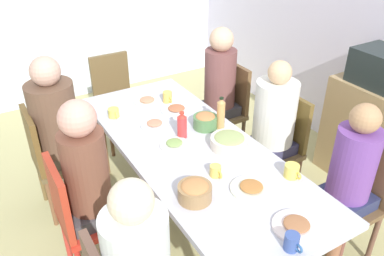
# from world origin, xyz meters

# --- Properties ---
(ground_plane) EXTENTS (6.55, 6.55, 0.00)m
(ground_plane) POSITION_xyz_m (0.00, 0.00, 0.00)
(ground_plane) COLOR tan
(dining_table) EXTENTS (2.20, 0.85, 0.74)m
(dining_table) POSITION_xyz_m (0.00, 0.00, 0.66)
(dining_table) COLOR #B9BBC6
(dining_table) RESTS_ON ground_plane
(chair_0) EXTENTS (0.40, 0.40, 0.90)m
(chair_0) POSITION_xyz_m (0.73, 0.81, 0.51)
(chair_0) COLOR brown
(chair_0) RESTS_ON ground_plane
(person_0) EXTENTS (0.30, 0.30, 1.20)m
(person_0) POSITION_xyz_m (0.73, 0.71, 0.70)
(person_0) COLOR #322C45
(person_0) RESTS_ON ground_plane
(chair_1) EXTENTS (0.40, 0.40, 0.90)m
(chair_1) POSITION_xyz_m (0.00, 0.81, 0.51)
(chair_1) COLOR brown
(chair_1) RESTS_ON ground_plane
(person_1) EXTENTS (0.32, 0.32, 1.21)m
(person_1) POSITION_xyz_m (-0.00, 0.72, 0.73)
(person_1) COLOR #373548
(person_1) RESTS_ON ground_plane
(chair_3) EXTENTS (0.40, 0.40, 0.90)m
(chair_3) POSITION_xyz_m (-0.73, 0.81, 0.51)
(chair_3) COLOR brown
(chair_3) RESTS_ON ground_plane
(person_3) EXTENTS (0.30, 0.30, 1.27)m
(person_3) POSITION_xyz_m (-0.73, 0.72, 0.75)
(person_3) COLOR #3C3E3C
(person_3) RESTS_ON ground_plane
(chair_4) EXTENTS (0.40, 0.40, 0.90)m
(chair_4) POSITION_xyz_m (-0.73, -0.81, 0.51)
(chair_4) COLOR brown
(chair_4) RESTS_ON ground_plane
(person_4) EXTENTS (0.34, 0.34, 1.29)m
(person_4) POSITION_xyz_m (-0.73, -0.72, 0.77)
(person_4) COLOR brown
(person_4) RESTS_ON ground_plane
(chair_5) EXTENTS (0.40, 0.40, 0.90)m
(chair_5) POSITION_xyz_m (-1.48, 0.00, 0.51)
(chair_5) COLOR brown
(chair_5) RESTS_ON ground_plane
(chair_6) EXTENTS (0.40, 0.40, 0.90)m
(chair_6) POSITION_xyz_m (0.00, -0.81, 0.51)
(chair_6) COLOR red
(chair_6) RESTS_ON ground_plane
(person_6) EXTENTS (0.30, 0.30, 1.27)m
(person_6) POSITION_xyz_m (0.00, -0.71, 0.75)
(person_6) COLOR #41433F
(person_6) RESTS_ON ground_plane
(plate_0) EXTENTS (0.20, 0.20, 0.04)m
(plate_0) POSITION_xyz_m (-0.07, -0.10, 0.75)
(plate_0) COLOR white
(plate_0) RESTS_ON dining_table
(plate_1) EXTENTS (0.25, 0.25, 0.04)m
(plate_1) POSITION_xyz_m (0.56, 0.06, 0.75)
(plate_1) COLOR silver
(plate_1) RESTS_ON dining_table
(plate_2) EXTENTS (0.22, 0.22, 0.04)m
(plate_2) POSITION_xyz_m (-0.76, 0.02, 0.75)
(plate_2) COLOR silver
(plate_2) RESTS_ON dining_table
(plate_3) EXTENTS (0.21, 0.21, 0.04)m
(plate_3) POSITION_xyz_m (-0.39, -0.09, 0.75)
(plate_3) COLOR silver
(plate_3) RESTS_ON dining_table
(plate_4) EXTENTS (0.25, 0.25, 0.04)m
(plate_4) POSITION_xyz_m (0.92, 0.08, 0.75)
(plate_4) COLOR white
(plate_4) RESTS_ON dining_table
(plate_5) EXTENTS (0.24, 0.24, 0.04)m
(plate_5) POSITION_xyz_m (-0.51, 0.16, 0.75)
(plate_5) COLOR white
(plate_5) RESTS_ON dining_table
(bowl_0) EXTENTS (0.19, 0.19, 0.11)m
(bowl_0) POSITION_xyz_m (0.46, -0.26, 0.79)
(bowl_0) COLOR olive
(bowl_0) RESTS_ON dining_table
(bowl_1) EXTENTS (0.18, 0.18, 0.11)m
(bowl_1) POSITION_xyz_m (-0.18, 0.22, 0.79)
(bowl_1) COLOR #4D7B47
(bowl_1) RESTS_ON dining_table
(bowl_2) EXTENTS (0.25, 0.25, 0.10)m
(bowl_2) POSITION_xyz_m (0.13, 0.21, 0.79)
(bowl_2) COLOR beige
(bowl_2) RESTS_ON dining_table
(cup_0) EXTENTS (0.11, 0.07, 0.07)m
(cup_0) POSITION_xyz_m (0.35, -0.04, 0.77)
(cup_0) COLOR #E5C555
(cup_0) RESTS_ON dining_table
(cup_1) EXTENTS (0.11, 0.07, 0.09)m
(cup_1) POSITION_xyz_m (1.02, -0.05, 0.78)
(cup_1) COLOR #385198
(cup_1) RESTS_ON dining_table
(cup_2) EXTENTS (0.12, 0.08, 0.07)m
(cup_2) POSITION_xyz_m (-0.67, -0.30, 0.77)
(cup_2) COLOR #DCCF55
(cup_2) RESTS_ON dining_table
(cup_3) EXTENTS (0.11, 0.08, 0.09)m
(cup_3) POSITION_xyz_m (-0.68, 0.17, 0.78)
(cup_3) COLOR #E7BD53
(cup_3) RESTS_ON dining_table
(cup_4) EXTENTS (0.13, 0.09, 0.08)m
(cup_4) POSITION_xyz_m (0.59, 0.35, 0.78)
(cup_4) COLOR #DEC953
(cup_4) RESTS_ON dining_table
(bottle_0) EXTENTS (0.07, 0.07, 0.20)m
(bottle_0) POSITION_xyz_m (-0.15, 0.01, 0.83)
(bottle_0) COLOR red
(bottle_0) RESTS_ON dining_table
(bottle_1) EXTENTS (0.06, 0.06, 0.25)m
(bottle_1) POSITION_xyz_m (-0.11, 0.31, 0.86)
(bottle_1) COLOR tan
(bottle_1) RESTS_ON dining_table
(side_cabinet) EXTENTS (0.70, 0.44, 0.90)m
(side_cabinet) POSITION_xyz_m (0.22, 1.64, 0.45)
(side_cabinet) COLOR #A38558
(side_cabinet) RESTS_ON ground_plane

